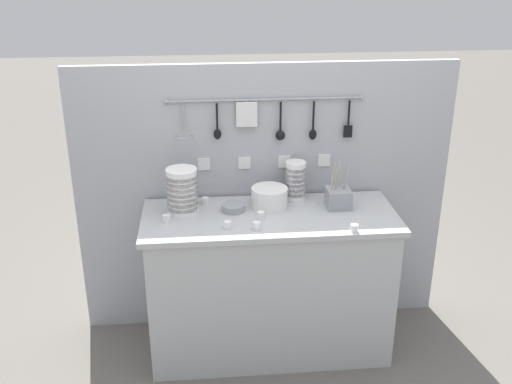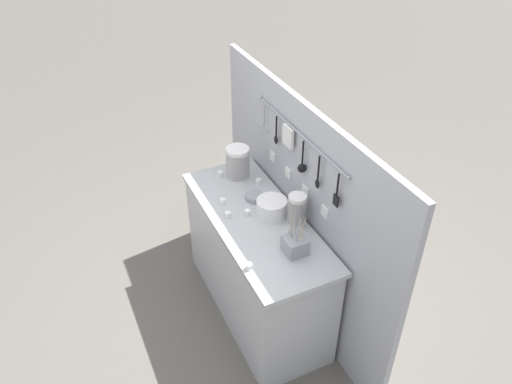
{
  "view_description": "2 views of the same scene",
  "coord_description": "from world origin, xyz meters",
  "px_view_note": "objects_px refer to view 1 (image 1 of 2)",
  "views": [
    {
      "loc": [
        -0.35,
        -2.93,
        2.23
      ],
      "look_at": [
        -0.08,
        0.0,
        0.99
      ],
      "focal_mm": 42.0,
      "sensor_mm": 36.0,
      "label": 1
    },
    {
      "loc": [
        2.3,
        -1.09,
        2.91
      ],
      "look_at": [
        0.01,
        -0.01,
        1.08
      ],
      "focal_mm": 35.0,
      "sensor_mm": 36.0,
      "label": 2
    }
  ],
  "objects_px": {
    "cup_centre": "(354,228)",
    "steel_mixing_bowl": "(233,207)",
    "cup_back_left": "(205,201)",
    "cup_mid_row": "(261,215)",
    "cutlery_caddy": "(338,198)",
    "plate_stack": "(269,197)",
    "cup_edge_near": "(257,226)",
    "bowl_stack_tall_left": "(182,191)",
    "bowl_stack_nested_right": "(295,181)",
    "cup_front_left": "(166,218)",
    "cup_edge_far": "(228,225)"
  },
  "relations": [
    {
      "from": "cup_centre",
      "to": "steel_mixing_bowl",
      "type": "bearing_deg",
      "value": 152.1
    },
    {
      "from": "cup_back_left",
      "to": "cup_mid_row",
      "type": "height_order",
      "value": "same"
    },
    {
      "from": "cup_centre",
      "to": "cutlery_caddy",
      "type": "bearing_deg",
      "value": 92.67
    },
    {
      "from": "plate_stack",
      "to": "cup_edge_near",
      "type": "xyz_separation_m",
      "value": [
        -0.1,
        -0.27,
        -0.04
      ]
    },
    {
      "from": "bowl_stack_tall_left",
      "to": "cutlery_caddy",
      "type": "height_order",
      "value": "cutlery_caddy"
    },
    {
      "from": "bowl_stack_nested_right",
      "to": "cup_centre",
      "type": "bearing_deg",
      "value": -61.74
    },
    {
      "from": "cutlery_caddy",
      "to": "cup_edge_near",
      "type": "height_order",
      "value": "cutlery_caddy"
    },
    {
      "from": "plate_stack",
      "to": "cup_mid_row",
      "type": "xyz_separation_m",
      "value": [
        -0.06,
        -0.15,
        -0.04
      ]
    },
    {
      "from": "cup_front_left",
      "to": "cup_back_left",
      "type": "xyz_separation_m",
      "value": [
        0.21,
        0.21,
        0.0
      ]
    },
    {
      "from": "bowl_stack_nested_right",
      "to": "bowl_stack_tall_left",
      "type": "height_order",
      "value": "bowl_stack_tall_left"
    },
    {
      "from": "cutlery_caddy",
      "to": "cup_mid_row",
      "type": "distance_m",
      "value": 0.46
    },
    {
      "from": "bowl_stack_tall_left",
      "to": "cup_mid_row",
      "type": "distance_m",
      "value": 0.44
    },
    {
      "from": "cup_centre",
      "to": "cup_mid_row",
      "type": "bearing_deg",
      "value": 156.52
    },
    {
      "from": "cup_back_left",
      "to": "cup_mid_row",
      "type": "bearing_deg",
      "value": -37.01
    },
    {
      "from": "cup_edge_near",
      "to": "cup_centre",
      "type": "bearing_deg",
      "value": -8.56
    },
    {
      "from": "steel_mixing_bowl",
      "to": "cutlery_caddy",
      "type": "distance_m",
      "value": 0.59
    },
    {
      "from": "cutlery_caddy",
      "to": "cup_edge_far",
      "type": "bearing_deg",
      "value": -161.28
    },
    {
      "from": "cup_front_left",
      "to": "cup_centre",
      "type": "xyz_separation_m",
      "value": [
        0.96,
        -0.21,
        0.0
      ]
    },
    {
      "from": "plate_stack",
      "to": "cup_centre",
      "type": "bearing_deg",
      "value": -41.14
    },
    {
      "from": "cutlery_caddy",
      "to": "cup_edge_far",
      "type": "height_order",
      "value": "cutlery_caddy"
    },
    {
      "from": "cup_back_left",
      "to": "cup_centre",
      "type": "height_order",
      "value": "same"
    },
    {
      "from": "steel_mixing_bowl",
      "to": "cup_front_left",
      "type": "xyz_separation_m",
      "value": [
        -0.36,
        -0.11,
        0.0
      ]
    },
    {
      "from": "plate_stack",
      "to": "cup_back_left",
      "type": "distance_m",
      "value": 0.37
    },
    {
      "from": "cup_mid_row",
      "to": "cup_front_left",
      "type": "bearing_deg",
      "value": 179.12
    },
    {
      "from": "cup_edge_far",
      "to": "cup_front_left",
      "type": "distance_m",
      "value": 0.34
    },
    {
      "from": "bowl_stack_nested_right",
      "to": "cutlery_caddy",
      "type": "distance_m",
      "value": 0.27
    },
    {
      "from": "bowl_stack_nested_right",
      "to": "bowl_stack_tall_left",
      "type": "bearing_deg",
      "value": -168.71
    },
    {
      "from": "steel_mixing_bowl",
      "to": "cup_edge_far",
      "type": "xyz_separation_m",
      "value": [
        -0.04,
        -0.22,
        0.0
      ]
    },
    {
      "from": "cutlery_caddy",
      "to": "cup_mid_row",
      "type": "height_order",
      "value": "cutlery_caddy"
    },
    {
      "from": "cup_back_left",
      "to": "cup_edge_near",
      "type": "bearing_deg",
      "value": -53.21
    },
    {
      "from": "bowl_stack_tall_left",
      "to": "plate_stack",
      "type": "distance_m",
      "value": 0.49
    },
    {
      "from": "cutlery_caddy",
      "to": "plate_stack",
      "type": "bearing_deg",
      "value": 174.68
    },
    {
      "from": "steel_mixing_bowl",
      "to": "cup_centre",
      "type": "height_order",
      "value": "same"
    },
    {
      "from": "cup_edge_far",
      "to": "cup_centre",
      "type": "bearing_deg",
      "value": -8.65
    },
    {
      "from": "bowl_stack_tall_left",
      "to": "cutlery_caddy",
      "type": "relative_size",
      "value": 0.96
    },
    {
      "from": "steel_mixing_bowl",
      "to": "cup_centre",
      "type": "distance_m",
      "value": 0.68
    },
    {
      "from": "bowl_stack_nested_right",
      "to": "cup_back_left",
      "type": "xyz_separation_m",
      "value": [
        -0.52,
        -0.02,
        -0.09
      ]
    },
    {
      "from": "cutlery_caddy",
      "to": "cup_edge_near",
      "type": "xyz_separation_m",
      "value": [
        -0.48,
        -0.24,
        -0.04
      ]
    },
    {
      "from": "steel_mixing_bowl",
      "to": "cup_edge_near",
      "type": "bearing_deg",
      "value": -66.39
    },
    {
      "from": "cutlery_caddy",
      "to": "cup_edge_far",
      "type": "relative_size",
      "value": 6.66
    },
    {
      "from": "cup_edge_near",
      "to": "cup_front_left",
      "type": "distance_m",
      "value": 0.49
    },
    {
      "from": "cup_edge_near",
      "to": "cup_mid_row",
      "type": "height_order",
      "value": "same"
    },
    {
      "from": "cup_edge_near",
      "to": "steel_mixing_bowl",
      "type": "bearing_deg",
      "value": 113.61
    },
    {
      "from": "cutlery_caddy",
      "to": "cup_back_left",
      "type": "distance_m",
      "value": 0.75
    },
    {
      "from": "cup_edge_near",
      "to": "cup_edge_far",
      "type": "bearing_deg",
      "value": 171.07
    },
    {
      "from": "bowl_stack_nested_right",
      "to": "cutlery_caddy",
      "type": "xyz_separation_m",
      "value": [
        0.22,
        -0.13,
        -0.06
      ]
    },
    {
      "from": "steel_mixing_bowl",
      "to": "plate_stack",
      "type": "bearing_deg",
      "value": 8.08
    },
    {
      "from": "cup_edge_near",
      "to": "cup_back_left",
      "type": "height_order",
      "value": "same"
    },
    {
      "from": "bowl_stack_tall_left",
      "to": "cup_centre",
      "type": "bearing_deg",
      "value": -19.77
    },
    {
      "from": "cup_mid_row",
      "to": "cup_centre",
      "type": "xyz_separation_m",
      "value": [
        0.46,
        -0.2,
        0.0
      ]
    }
  ]
}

